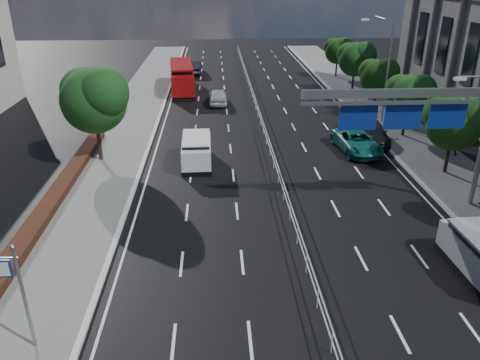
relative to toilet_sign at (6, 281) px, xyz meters
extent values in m
plane|color=black|center=(10.95, 0.00, -2.94)|extent=(160.00, 160.00, 0.00)
cube|color=slate|center=(-0.55, 0.00, -2.87)|extent=(5.00, 140.00, 0.14)
cube|color=silver|center=(1.95, 0.00, -2.87)|extent=(0.25, 140.00, 0.15)
cube|color=silver|center=(10.95, 22.50, -1.94)|extent=(0.05, 85.00, 0.05)
cube|color=silver|center=(10.95, 22.50, -2.39)|extent=(0.05, 85.00, 0.05)
cube|color=black|center=(-2.35, 5.00, -2.58)|extent=(1.00, 36.00, 0.44)
cylinder|color=gray|center=(0.45, 0.00, -0.84)|extent=(0.12, 0.12, 4.20)
sphere|color=gray|center=(0.45, 0.00, 1.31)|extent=(0.18, 0.18, 0.18)
cube|color=gray|center=(16.55, 10.00, 3.66)|extent=(10.20, 0.25, 0.45)
cube|color=gray|center=(16.55, 10.00, 3.16)|extent=(10.20, 0.18, 0.18)
cylinder|color=gray|center=(20.55, 10.00, 4.46)|extent=(2.00, 0.10, 0.10)
cube|color=silver|center=(19.55, 10.00, 4.36)|extent=(0.60, 0.25, 0.15)
cube|color=navy|center=(19.35, 10.18, 2.36)|extent=(2.00, 0.08, 1.40)
cube|color=white|center=(19.35, 10.23, 2.36)|extent=(1.80, 0.02, 1.20)
cube|color=navy|center=(16.95, 10.18, 2.36)|extent=(2.00, 0.08, 1.40)
cube|color=white|center=(16.95, 10.23, 2.36)|extent=(1.80, 0.02, 1.20)
cube|color=navy|center=(14.55, 10.18, 2.36)|extent=(2.00, 0.08, 1.40)
cube|color=white|center=(14.55, 10.23, 2.36)|extent=(1.80, 0.02, 1.20)
cylinder|color=gray|center=(21.75, 26.00, 1.56)|extent=(0.16, 0.16, 9.00)
cylinder|color=gray|center=(20.55, 26.00, 5.86)|extent=(0.10, 2.40, 0.10)
cube|color=silver|center=(19.35, 26.00, 5.71)|extent=(0.60, 0.25, 0.15)
cylinder|color=black|center=(-1.05, 18.00, -1.19)|extent=(0.28, 0.28, 3.50)
sphere|color=#123A14|center=(-1.05, 18.00, 1.40)|extent=(4.40, 4.40, 4.40)
sphere|color=#123A14|center=(-0.17, 17.34, 2.10)|extent=(3.30, 3.30, 3.30)
sphere|color=#123A14|center=(-1.82, 18.66, 1.96)|extent=(3.08, 3.08, 3.08)
cylinder|color=black|center=(22.15, 14.50, -1.54)|extent=(0.22, 0.22, 2.80)
sphere|color=black|center=(22.15, 14.50, 0.53)|extent=(3.50, 3.50, 3.50)
sphere|color=black|center=(22.85, 13.97, 1.09)|extent=(2.62, 2.62, 2.62)
sphere|color=black|center=(21.54, 15.03, 0.98)|extent=(2.45, 2.45, 2.45)
cylinder|color=black|center=(22.15, 22.00, -1.59)|extent=(0.22, 0.22, 2.70)
sphere|color=#123A14|center=(22.15, 22.00, 0.40)|extent=(3.30, 3.30, 3.30)
sphere|color=#123A14|center=(22.81, 21.50, 0.94)|extent=(2.48, 2.48, 2.47)
sphere|color=#123A14|center=(21.58, 22.50, 0.84)|extent=(2.31, 2.31, 2.31)
cylinder|color=black|center=(22.15, 29.50, -1.62)|extent=(0.21, 0.21, 2.65)
sphere|color=black|center=(22.15, 29.50, 0.34)|extent=(3.20, 3.20, 3.20)
sphere|color=black|center=(22.79, 29.02, 0.87)|extent=(2.40, 2.40, 2.40)
sphere|color=black|center=(21.59, 29.98, 0.77)|extent=(2.24, 2.24, 2.24)
cylinder|color=black|center=(22.15, 37.00, -1.52)|extent=(0.23, 0.23, 2.85)
sphere|color=#123A14|center=(22.15, 37.00, 0.59)|extent=(3.60, 3.60, 3.60)
sphere|color=#123A14|center=(22.87, 36.46, 1.16)|extent=(2.70, 2.70, 2.70)
sphere|color=#123A14|center=(21.52, 37.54, 1.05)|extent=(2.52, 2.52, 2.52)
cylinder|color=black|center=(22.15, 44.50, -1.64)|extent=(0.21, 0.21, 2.60)
sphere|color=black|center=(22.15, 44.50, 0.28)|extent=(3.10, 3.10, 3.10)
sphere|color=black|center=(22.77, 44.03, 0.80)|extent=(2.32, 2.33, 2.32)
sphere|color=black|center=(21.61, 44.97, 0.70)|extent=(2.17, 2.17, 2.17)
cube|color=black|center=(5.72, 17.13, -2.78)|extent=(2.06, 4.61, 0.33)
cube|color=white|center=(5.72, 17.13, -1.99)|extent=(2.01, 4.52, 1.35)
cube|color=black|center=(5.72, 17.13, -1.31)|extent=(1.84, 3.26, 0.60)
cube|color=white|center=(5.72, 17.13, -1.02)|extent=(1.92, 3.53, 0.12)
cylinder|color=black|center=(4.93, 15.63, -2.61)|extent=(0.30, 0.68, 0.67)
cylinder|color=black|center=(6.56, 15.66, -2.61)|extent=(0.30, 0.68, 0.67)
cylinder|color=black|center=(4.88, 18.59, -2.61)|extent=(0.30, 0.68, 0.67)
cylinder|color=black|center=(6.51, 18.62, -2.61)|extent=(0.30, 0.68, 0.67)
cube|color=black|center=(3.45, 38.75, -2.79)|extent=(3.28, 10.24, 0.30)
cube|color=maroon|center=(3.45, 38.75, -1.50)|extent=(3.21, 10.04, 2.04)
cube|color=black|center=(3.45, 38.75, -0.48)|extent=(2.78, 7.27, 0.90)
cube|color=maroon|center=(3.45, 38.75, -0.03)|extent=(2.93, 7.86, 0.18)
cylinder|color=black|center=(2.76, 35.42, -2.63)|extent=(0.32, 0.64, 0.62)
cylinder|color=black|center=(4.72, 35.60, -2.63)|extent=(0.32, 0.64, 0.62)
cylinder|color=black|center=(2.18, 41.91, -2.63)|extent=(0.32, 0.64, 0.62)
cylinder|color=black|center=(4.15, 42.08, -2.63)|extent=(0.32, 0.64, 0.62)
imported|color=silver|center=(7.37, 32.91, -2.19)|extent=(1.80, 4.45, 1.52)
imported|color=black|center=(4.45, 47.76, -2.12)|extent=(1.87, 5.05, 1.65)
cube|color=black|center=(18.62, 3.51, -2.79)|extent=(2.09, 4.63, 0.31)
cylinder|color=black|center=(17.78, 4.97, -2.62)|extent=(0.29, 0.65, 0.64)
cylinder|color=black|center=(19.37, 5.02, -2.62)|extent=(0.29, 0.65, 0.64)
imported|color=#16665E|center=(17.45, 18.95, -2.20)|extent=(3.04, 5.62, 1.50)
imported|color=black|center=(19.25, 20.98, -2.20)|extent=(2.55, 5.30, 1.49)
imported|color=gray|center=(24.04, 17.67, -1.82)|extent=(1.20, 1.11, 1.98)
camera|label=1|loc=(7.06, -13.15, 9.48)|focal=35.00mm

